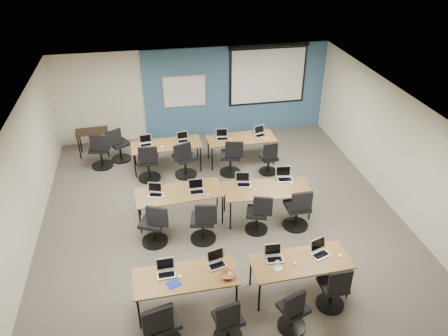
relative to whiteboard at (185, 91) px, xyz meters
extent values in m
cube|color=#6B6354|center=(0.30, -4.43, -1.45)|extent=(8.00, 9.00, 0.02)
cube|color=white|center=(0.30, -4.43, 1.25)|extent=(8.00, 9.00, 0.02)
cube|color=beige|center=(0.30, 0.07, -0.10)|extent=(8.00, 0.04, 2.70)
cube|color=beige|center=(-3.70, -4.43, -0.10)|extent=(0.04, 9.00, 2.70)
cube|color=beige|center=(4.30, -4.43, -0.10)|extent=(0.04, 9.00, 2.70)
cube|color=#3D5977|center=(1.55, 0.04, -0.10)|extent=(5.50, 0.04, 2.70)
cube|color=silver|center=(0.00, 0.00, 0.00)|extent=(1.28, 0.02, 0.98)
cube|color=white|center=(0.00, -0.01, 0.00)|extent=(1.20, 0.02, 0.90)
cube|color=black|center=(2.50, -0.02, 0.35)|extent=(2.32, 0.03, 1.82)
cube|color=white|center=(2.50, -0.03, 0.31)|extent=(2.20, 0.02, 1.62)
cylinder|color=black|center=(2.50, -0.03, 1.19)|extent=(2.40, 0.10, 0.10)
cube|color=olive|center=(-0.78, -6.70, -0.73)|extent=(1.76, 0.73, 0.03)
cylinder|color=black|center=(-1.59, -7.00, -1.10)|extent=(0.04, 0.04, 0.70)
cylinder|color=black|center=(0.04, -7.00, -1.10)|extent=(0.04, 0.04, 0.70)
cylinder|color=black|center=(-1.59, -6.39, -1.10)|extent=(0.04, 0.04, 0.70)
cylinder|color=black|center=(0.04, -6.39, -1.10)|extent=(0.04, 0.04, 0.70)
cube|color=#A56836|center=(1.26, -6.71, -0.73)|extent=(1.77, 0.74, 0.03)
cylinder|color=black|center=(0.44, -7.02, -1.10)|extent=(0.04, 0.04, 0.70)
cylinder|color=black|center=(2.09, -7.02, -1.10)|extent=(0.04, 0.04, 0.70)
cylinder|color=black|center=(0.44, -6.40, -1.10)|extent=(0.04, 0.04, 0.70)
cylinder|color=black|center=(2.09, -6.40, -1.10)|extent=(0.04, 0.04, 0.70)
cube|color=#9A6037|center=(-0.62, -4.14, -0.73)|extent=(1.91, 0.80, 0.03)
cylinder|color=black|center=(-1.51, -4.48, -1.10)|extent=(0.04, 0.04, 0.70)
cylinder|color=black|center=(0.28, -4.48, -1.10)|extent=(0.04, 0.04, 0.70)
cylinder|color=black|center=(-1.51, -3.80, -1.10)|extent=(0.04, 0.04, 0.70)
cylinder|color=black|center=(0.28, -3.80, -1.10)|extent=(0.04, 0.04, 0.70)
cube|color=olive|center=(1.31, -4.37, -0.73)|extent=(1.93, 0.81, 0.03)
cylinder|color=black|center=(0.41, -4.72, -1.10)|extent=(0.04, 0.04, 0.70)
cylinder|color=black|center=(2.22, -4.72, -1.10)|extent=(0.04, 0.04, 0.70)
cylinder|color=black|center=(0.41, -4.03, -1.10)|extent=(0.04, 0.04, 0.70)
cylinder|color=black|center=(2.22, -4.03, -1.10)|extent=(0.04, 0.04, 0.70)
cube|color=#986540|center=(-0.72, -1.84, -0.73)|extent=(1.83, 0.76, 0.03)
cylinder|color=black|center=(-1.58, -2.16, -1.10)|extent=(0.04, 0.04, 0.70)
cylinder|color=black|center=(0.13, -2.16, -1.10)|extent=(0.04, 0.04, 0.70)
cylinder|color=black|center=(-1.58, -1.52, -1.10)|extent=(0.04, 0.04, 0.70)
cylinder|color=black|center=(0.13, -1.52, -1.10)|extent=(0.04, 0.04, 0.70)
cube|color=olive|center=(1.29, -1.85, -0.73)|extent=(1.83, 0.76, 0.03)
cylinder|color=black|center=(0.44, -2.17, -1.10)|extent=(0.04, 0.04, 0.70)
cylinder|color=black|center=(2.15, -2.17, -1.10)|extent=(0.04, 0.04, 0.70)
cylinder|color=black|center=(0.44, -1.53, -1.10)|extent=(0.04, 0.04, 0.70)
cylinder|color=black|center=(2.15, -1.53, -1.10)|extent=(0.04, 0.04, 0.70)
cube|color=#ADADB8|center=(-1.09, -6.60, -0.71)|extent=(0.31, 0.23, 0.02)
cube|color=black|center=(-1.09, -6.62, -0.70)|extent=(0.27, 0.13, 0.00)
cube|color=#ADADB8|center=(-1.09, -6.48, -0.59)|extent=(0.31, 0.06, 0.22)
cube|color=black|center=(-1.09, -6.49, -0.59)|extent=(0.28, 0.04, 0.18)
ellipsoid|color=white|center=(-0.87, -6.69, -0.71)|extent=(0.07, 0.10, 0.03)
cylinder|color=black|center=(-1.23, -7.39, -1.19)|extent=(0.06, 0.06, 0.51)
cube|color=black|center=(-1.23, -7.39, -0.90)|extent=(0.51, 0.51, 0.08)
cube|color=black|center=(-1.29, -7.62, -0.62)|extent=(0.47, 0.06, 0.44)
cube|color=#B3B3B6|center=(-0.21, -6.54, -0.71)|extent=(0.31, 0.23, 0.02)
cube|color=black|center=(-0.21, -6.56, -0.70)|extent=(0.27, 0.13, 0.00)
cube|color=#B3B3B6|center=(-0.21, -6.42, -0.59)|extent=(0.31, 0.06, 0.22)
cube|color=black|center=(-0.21, -6.43, -0.59)|extent=(0.28, 0.04, 0.18)
ellipsoid|color=white|center=(-0.02, -6.77, -0.71)|extent=(0.08, 0.11, 0.04)
cylinder|color=black|center=(-0.20, -7.47, -1.42)|extent=(0.48, 0.48, 0.05)
cylinder|color=black|center=(-0.20, -7.47, -1.24)|extent=(0.06, 0.06, 0.42)
cube|color=black|center=(-0.20, -7.47, -0.99)|extent=(0.42, 0.42, 0.08)
cube|color=black|center=(-0.24, -7.66, -0.71)|extent=(0.39, 0.06, 0.44)
cube|color=silver|center=(0.81, -6.59, -0.71)|extent=(0.31, 0.22, 0.02)
cube|color=black|center=(0.81, -6.61, -0.70)|extent=(0.26, 0.13, 0.00)
cube|color=silver|center=(0.81, -6.47, -0.59)|extent=(0.31, 0.06, 0.21)
cube|color=black|center=(0.81, -6.48, -0.59)|extent=(0.27, 0.04, 0.17)
ellipsoid|color=white|center=(1.13, -6.76, -0.71)|extent=(0.06, 0.10, 0.03)
cylinder|color=black|center=(0.89, -7.46, -1.42)|extent=(0.48, 0.48, 0.05)
cylinder|color=black|center=(0.89, -7.46, -1.24)|extent=(0.06, 0.06, 0.42)
cube|color=black|center=(0.89, -7.46, -0.99)|extent=(0.42, 0.42, 0.08)
cube|color=black|center=(0.82, -7.65, -0.71)|extent=(0.39, 0.06, 0.44)
cube|color=#AEADBB|center=(1.65, -6.63, -0.71)|extent=(0.33, 0.24, 0.02)
cube|color=black|center=(1.65, -6.65, -0.70)|extent=(0.28, 0.14, 0.00)
cube|color=#AEADBB|center=(1.65, -6.50, -0.58)|extent=(0.33, 0.06, 0.23)
cube|color=black|center=(1.65, -6.50, -0.58)|extent=(0.29, 0.04, 0.19)
ellipsoid|color=white|center=(1.99, -6.73, -0.71)|extent=(0.08, 0.11, 0.04)
cylinder|color=black|center=(1.72, -7.14, -1.42)|extent=(0.50, 0.50, 0.05)
cylinder|color=black|center=(1.72, -7.14, -1.23)|extent=(0.06, 0.06, 0.44)
cube|color=black|center=(1.72, -7.14, -0.97)|extent=(0.44, 0.44, 0.08)
cube|color=black|center=(1.71, -7.34, -0.69)|extent=(0.40, 0.06, 0.44)
cube|color=#AEAEAE|center=(-1.13, -4.17, -0.71)|extent=(0.31, 0.23, 0.02)
cube|color=black|center=(-1.13, -4.19, -0.70)|extent=(0.26, 0.13, 0.00)
cube|color=#AEAEAE|center=(-1.13, -4.05, -0.59)|extent=(0.31, 0.06, 0.21)
cube|color=black|center=(-1.13, -4.06, -0.59)|extent=(0.27, 0.04, 0.18)
ellipsoid|color=white|center=(-0.96, -4.26, -0.71)|extent=(0.08, 0.10, 0.03)
cylinder|color=black|center=(-1.24, -4.84, -1.42)|extent=(0.55, 0.55, 0.05)
cylinder|color=black|center=(-1.24, -4.84, -1.21)|extent=(0.06, 0.06, 0.49)
cube|color=black|center=(-1.24, -4.84, -0.92)|extent=(0.49, 0.49, 0.08)
cube|color=black|center=(-1.15, -5.04, -0.64)|extent=(0.45, 0.06, 0.44)
cube|color=#BDBDBD|center=(-0.24, -4.23, -0.71)|extent=(0.33, 0.24, 0.02)
cube|color=black|center=(-0.24, -4.25, -0.70)|extent=(0.28, 0.14, 0.00)
cube|color=#BDBDBD|center=(-0.24, -4.10, -0.58)|extent=(0.33, 0.06, 0.23)
cube|color=black|center=(-0.24, -4.10, -0.58)|extent=(0.29, 0.04, 0.19)
ellipsoid|color=white|center=(-0.02, -4.36, -0.71)|extent=(0.07, 0.10, 0.03)
cylinder|color=black|center=(-0.23, -4.94, -1.42)|extent=(0.55, 0.55, 0.05)
cylinder|color=black|center=(-0.23, -4.94, -1.21)|extent=(0.06, 0.06, 0.48)
cube|color=black|center=(-0.23, -4.94, -0.93)|extent=(0.48, 0.48, 0.08)
cube|color=black|center=(-0.18, -5.15, -0.65)|extent=(0.44, 0.06, 0.44)
cube|color=#A6A6B0|center=(0.83, -4.14, -0.71)|extent=(0.33, 0.24, 0.02)
cube|color=black|center=(0.83, -4.16, -0.70)|extent=(0.28, 0.14, 0.00)
cube|color=#A6A6B0|center=(0.83, -4.01, -0.58)|extent=(0.33, 0.06, 0.23)
cube|color=black|center=(0.83, -4.02, -0.58)|extent=(0.29, 0.04, 0.19)
ellipsoid|color=white|center=(1.04, -4.38, -0.71)|extent=(0.08, 0.10, 0.03)
cylinder|color=black|center=(0.96, -4.85, -1.42)|extent=(0.50, 0.50, 0.05)
cylinder|color=black|center=(0.96, -4.85, -1.23)|extent=(0.06, 0.06, 0.44)
cube|color=black|center=(0.96, -4.85, -0.97)|extent=(0.44, 0.44, 0.08)
cube|color=black|center=(1.02, -5.04, -0.69)|extent=(0.40, 0.06, 0.44)
cube|color=#BABABA|center=(1.80, -4.10, -0.71)|extent=(0.35, 0.26, 0.02)
cube|color=black|center=(1.80, -4.12, -0.70)|extent=(0.30, 0.15, 0.00)
cube|color=#BABABA|center=(1.80, -3.96, -0.57)|extent=(0.35, 0.07, 0.24)
cube|color=black|center=(1.80, -3.97, -0.57)|extent=(0.31, 0.05, 0.20)
ellipsoid|color=white|center=(1.89, -4.27, -0.71)|extent=(0.08, 0.11, 0.04)
cylinder|color=black|center=(1.85, -4.88, -1.42)|extent=(0.56, 0.56, 0.05)
cylinder|color=black|center=(1.85, -4.88, -1.20)|extent=(0.06, 0.06, 0.49)
cube|color=black|center=(1.85, -4.88, -0.92)|extent=(0.49, 0.49, 0.08)
cube|color=black|center=(1.84, -5.10, -0.64)|extent=(0.45, 0.06, 0.44)
cube|color=#ADACAE|center=(-1.25, -1.80, -0.71)|extent=(0.32, 0.23, 0.02)
cube|color=black|center=(-1.25, -1.82, -0.70)|extent=(0.27, 0.14, 0.00)
cube|color=#ADACAE|center=(-1.25, -1.67, -0.59)|extent=(0.32, 0.06, 0.22)
cube|color=black|center=(-1.25, -1.68, -0.59)|extent=(0.28, 0.04, 0.18)
ellipsoid|color=white|center=(-0.84, -1.96, -0.71)|extent=(0.08, 0.11, 0.04)
cylinder|color=black|center=(-1.24, -2.28, -1.42)|extent=(0.58, 0.58, 0.05)
cylinder|color=black|center=(-1.24, -2.28, -1.20)|extent=(0.06, 0.06, 0.51)
cube|color=black|center=(-1.24, -2.28, -0.90)|extent=(0.51, 0.51, 0.08)
cube|color=black|center=(-1.22, -2.51, -0.62)|extent=(0.46, 0.06, 0.44)
cube|color=#B4B4C3|center=(-0.27, -1.76, -0.71)|extent=(0.30, 0.22, 0.02)
cube|color=black|center=(-0.27, -1.78, -0.70)|extent=(0.25, 0.13, 0.00)
cube|color=#B4B4C3|center=(-0.27, -1.65, -0.59)|extent=(0.30, 0.06, 0.21)
cube|color=black|center=(-0.27, -1.65, -0.59)|extent=(0.26, 0.04, 0.17)
ellipsoid|color=white|center=(-0.09, -1.93, -0.71)|extent=(0.09, 0.12, 0.04)
cylinder|color=black|center=(-0.29, -2.29, -1.42)|extent=(0.58, 0.58, 0.05)
cylinder|color=black|center=(-0.29, -2.29, -1.20)|extent=(0.06, 0.06, 0.51)
cube|color=black|center=(-0.29, -2.29, -0.90)|extent=(0.51, 0.51, 0.08)
cube|color=black|center=(-0.37, -2.51, -0.62)|extent=(0.46, 0.06, 0.44)
cube|color=silver|center=(0.78, -1.83, -0.71)|extent=(0.32, 0.23, 0.02)
cube|color=black|center=(0.78, -1.85, -0.70)|extent=(0.27, 0.13, 0.00)
cube|color=silver|center=(0.78, -1.70, -0.59)|extent=(0.32, 0.06, 0.22)
cube|color=black|center=(0.78, -1.71, -0.59)|extent=(0.28, 0.04, 0.18)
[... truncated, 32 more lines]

